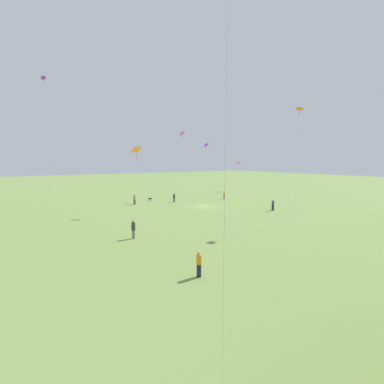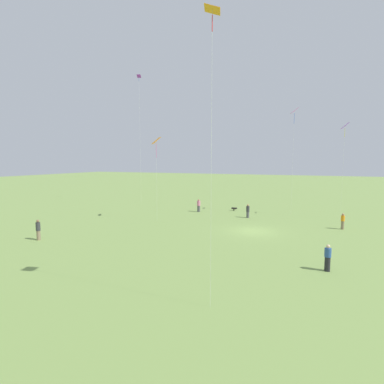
{
  "view_description": "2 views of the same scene",
  "coord_description": "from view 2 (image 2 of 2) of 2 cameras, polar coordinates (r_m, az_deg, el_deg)",
  "views": [
    {
      "loc": [
        25.88,
        34.25,
        7.61
      ],
      "look_at": [
        5.55,
        4.37,
        3.24
      ],
      "focal_mm": 24.0,
      "sensor_mm": 36.0,
      "label": 1
    },
    {
      "loc": [
        -5.75,
        29.24,
        7.03
      ],
      "look_at": [
        6.02,
        1.3,
        3.81
      ],
      "focal_mm": 28.0,
      "sensor_mm": 36.0,
      "label": 2
    }
  ],
  "objects": [
    {
      "name": "kite_6",
      "position": [
        40.25,
        27.12,
        10.7
      ],
      "size": [
        0.89,
        1.1,
        11.44
      ],
      "rotation": [
        0.0,
        0.0,
        0.89
      ],
      "color": "purple",
      "rests_on": "ground_plane"
    },
    {
      "name": "person_3",
      "position": [
        21.27,
        24.42,
        -11.38
      ],
      "size": [
        0.55,
        0.55,
        1.73
      ],
      "rotation": [
        0.0,
        0.0,
        2.03
      ],
      "color": "#232328",
      "rests_on": "ground_plane"
    },
    {
      "name": "person_2",
      "position": [
        40.96,
        1.28,
        -2.6
      ],
      "size": [
        0.57,
        0.57,
        1.76
      ],
      "rotation": [
        0.0,
        0.0,
        3.44
      ],
      "color": "#4C4C51",
      "rests_on": "ground_plane"
    },
    {
      "name": "person_4",
      "position": [
        34.33,
        26.78,
        -5.01
      ],
      "size": [
        0.46,
        0.46,
        1.65
      ],
      "rotation": [
        0.0,
        0.0,
        3.5
      ],
      "color": "#847056",
      "rests_on": "ground_plane"
    },
    {
      "name": "dog_0",
      "position": [
        42.26,
        8.08,
        -3.11
      ],
      "size": [
        0.81,
        0.34,
        0.5
      ],
      "rotation": [
        0.0,
        0.0,
        1.45
      ],
      "color": "black",
      "rests_on": "ground_plane"
    },
    {
      "name": "person_1",
      "position": [
        37.38,
        10.58,
        -3.59
      ],
      "size": [
        0.48,
        0.48,
        1.68
      ],
      "rotation": [
        0.0,
        0.0,
        1.81
      ],
      "color": "#4C4C51",
      "rests_on": "ground_plane"
    },
    {
      "name": "kite_2",
      "position": [
        41.16,
        18.92,
        13.84
      ],
      "size": [
        1.14,
        1.29,
        13.64
      ],
      "rotation": [
        0.0,
        0.0,
        1.08
      ],
      "color": "#E54C99",
      "rests_on": "ground_plane"
    },
    {
      "name": "person_0",
      "position": [
        29.86,
        -27.24,
        -6.43
      ],
      "size": [
        0.53,
        0.53,
        1.83
      ],
      "rotation": [
        0.0,
        0.0,
        2.21
      ],
      "color": "#847056",
      "rests_on": "ground_plane"
    },
    {
      "name": "kite_4",
      "position": [
        34.99,
        -6.84,
        9.33
      ],
      "size": [
        1.5,
        1.52,
        9.68
      ],
      "rotation": [
        0.0,
        0.0,
        1.53
      ],
      "color": "orange",
      "rests_on": "ground_plane"
    },
    {
      "name": "kite_3",
      "position": [
        51.9,
        -10.03,
        18.42
      ],
      "size": [
        0.73,
        0.64,
        20.76
      ],
      "rotation": [
        0.0,
        0.0,
        5.75
      ],
      "color": "purple",
      "rests_on": "ground_plane"
    },
    {
      "name": "ground_plane",
      "position": [
        30.62,
        11.5,
        -7.33
      ],
      "size": [
        240.0,
        240.0,
        0.0
      ],
      "primitive_type": "plane",
      "color": "#7A994C"
    },
    {
      "name": "kite_1",
      "position": [
        14.88,
        3.86,
        28.24
      ],
      "size": [
        0.88,
        0.9,
        13.66
      ],
      "rotation": [
        0.0,
        0.0,
        4.23
      ],
      "color": "orange",
      "rests_on": "ground_plane"
    }
  ]
}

